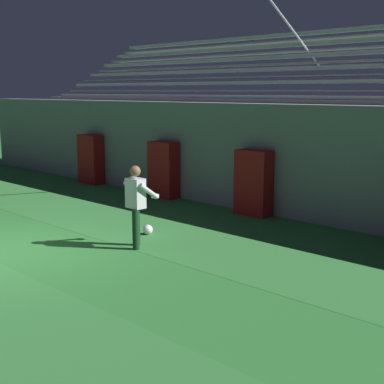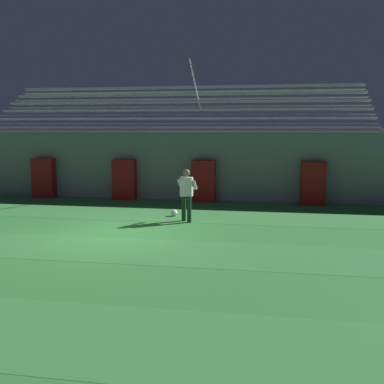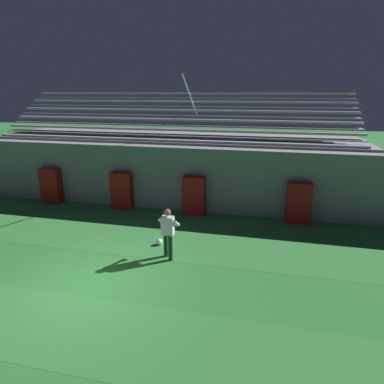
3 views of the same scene
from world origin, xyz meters
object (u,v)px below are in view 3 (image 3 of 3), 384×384
at_px(padding_pillar_gate_right, 194,196).
at_px(padding_pillar_far_right, 299,203).
at_px(goalkeeper, 168,230).
at_px(padding_pillar_far_left, 51,186).
at_px(soccer_ball, 159,242).
at_px(padding_pillar_gate_left, 122,191).

bearing_deg(padding_pillar_gate_right, padding_pillar_far_right, 0.00).
bearing_deg(padding_pillar_far_right, goalkeeper, -137.23).
bearing_deg(padding_pillar_far_left, padding_pillar_gate_right, 0.00).
bearing_deg(soccer_ball, padding_pillar_gate_right, 80.25).
relative_size(padding_pillar_gate_left, goalkeeper, 0.99).
bearing_deg(padding_pillar_gate_right, soccer_ball, -99.75).
bearing_deg(padding_pillar_far_right, soccer_ball, -147.00).
distance_m(padding_pillar_far_right, soccer_ball, 5.78).
bearing_deg(goalkeeper, soccer_ball, 125.32).
bearing_deg(padding_pillar_gate_left, padding_pillar_far_right, 0.00).
xyz_separation_m(padding_pillar_gate_left, padding_pillar_gate_right, (3.29, 0.00, 0.00)).
relative_size(padding_pillar_far_left, soccer_ball, 7.55).
distance_m(padding_pillar_gate_left, padding_pillar_far_left, 3.58).
bearing_deg(soccer_ball, padding_pillar_gate_left, 131.45).
height_order(padding_pillar_gate_left, padding_pillar_far_right, same).
height_order(goalkeeper, soccer_ball, goalkeeper).
bearing_deg(padding_pillar_gate_left, padding_pillar_far_left, 180.00).
distance_m(padding_pillar_far_right, goalkeeper, 5.78).
distance_m(padding_pillar_far_left, goalkeeper, 7.94).
bearing_deg(padding_pillar_gate_left, goalkeeper, -49.72).
relative_size(padding_pillar_far_right, goalkeeper, 0.99).
height_order(padding_pillar_gate_right, soccer_ball, padding_pillar_gate_right).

